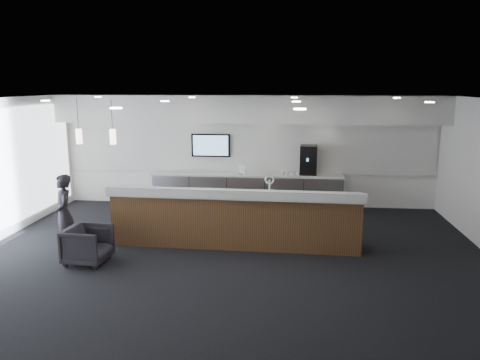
# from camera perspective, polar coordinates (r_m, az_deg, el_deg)

# --- Properties ---
(ground) EXTENTS (10.00, 10.00, 0.00)m
(ground) POSITION_cam_1_polar(r_m,az_deg,el_deg) (9.18, -1.19, -9.30)
(ground) COLOR black
(ground) RESTS_ON ground
(ceiling) EXTENTS (10.00, 8.00, 0.02)m
(ceiling) POSITION_cam_1_polar(r_m,az_deg,el_deg) (8.58, -1.27, 9.76)
(ceiling) COLOR black
(ceiling) RESTS_ON back_wall
(back_wall) EXTENTS (10.00, 0.02, 3.00)m
(back_wall) POSITION_cam_1_polar(r_m,az_deg,el_deg) (12.68, 0.96, 3.57)
(back_wall) COLOR white
(back_wall) RESTS_ON ground
(soffit_bulkhead) EXTENTS (10.00, 0.90, 0.70)m
(soffit_bulkhead) POSITION_cam_1_polar(r_m,az_deg,el_deg) (12.12, 0.80, 8.66)
(soffit_bulkhead) COLOR silver
(soffit_bulkhead) RESTS_ON back_wall
(alcove_panel) EXTENTS (9.80, 0.06, 1.40)m
(alcove_panel) POSITION_cam_1_polar(r_m,az_deg,el_deg) (12.64, 0.95, 4.00)
(alcove_panel) COLOR silver
(alcove_panel) RESTS_ON back_wall
(back_credenza) EXTENTS (5.06, 0.66, 0.95)m
(back_credenza) POSITION_cam_1_polar(r_m,az_deg,el_deg) (12.51, 0.81, -1.30)
(back_credenza) COLOR gray
(back_credenza) RESTS_ON ground
(wall_tv) EXTENTS (1.05, 0.08, 0.62)m
(wall_tv) POSITION_cam_1_polar(r_m,az_deg,el_deg) (12.69, -3.59, 4.24)
(wall_tv) COLOR black
(wall_tv) RESTS_ON back_wall
(pendant_left) EXTENTS (0.12, 0.12, 0.30)m
(pendant_left) POSITION_cam_1_polar(r_m,az_deg,el_deg) (9.98, -14.54, 5.35)
(pendant_left) COLOR beige
(pendant_left) RESTS_ON ceiling
(pendant_right) EXTENTS (0.12, 0.12, 0.30)m
(pendant_right) POSITION_cam_1_polar(r_m,az_deg,el_deg) (10.24, -18.24, 5.29)
(pendant_right) COLOR beige
(pendant_right) RESTS_ON ceiling
(ceiling_can_lights) EXTENTS (7.00, 5.00, 0.02)m
(ceiling_can_lights) POSITION_cam_1_polar(r_m,az_deg,el_deg) (8.58, -1.27, 9.56)
(ceiling_can_lights) COLOR white
(ceiling_can_lights) RESTS_ON ceiling
(service_counter) EXTENTS (5.14, 0.98, 1.49)m
(service_counter) POSITION_cam_1_polar(r_m,az_deg,el_deg) (9.61, -0.62, -4.71)
(service_counter) COLOR #4C2C19
(service_counter) RESTS_ON ground
(coffee_machine) EXTENTS (0.47, 0.58, 0.76)m
(coffee_machine) POSITION_cam_1_polar(r_m,az_deg,el_deg) (12.37, 8.36, 2.45)
(coffee_machine) COLOR black
(coffee_machine) RESTS_ON back_credenza
(info_sign_left) EXTENTS (0.18, 0.08, 0.24)m
(info_sign_left) POSITION_cam_1_polar(r_m,az_deg,el_deg) (12.30, 0.21, 1.30)
(info_sign_left) COLOR silver
(info_sign_left) RESTS_ON back_credenza
(info_sign_right) EXTENTS (0.16, 0.04, 0.21)m
(info_sign_right) POSITION_cam_1_polar(r_m,az_deg,el_deg) (12.30, 8.03, 1.10)
(info_sign_right) COLOR silver
(info_sign_right) RESTS_ON back_credenza
(armchair) EXTENTS (0.82, 0.80, 0.70)m
(armchair) POSITION_cam_1_polar(r_m,az_deg,el_deg) (9.21, -18.07, -7.52)
(armchair) COLOR black
(armchair) RESTS_ON ground
(lounge_guest) EXTENTS (0.61, 0.68, 1.56)m
(lounge_guest) POSITION_cam_1_polar(r_m,az_deg,el_deg) (9.84, -20.67, -3.86)
(lounge_guest) COLOR black
(lounge_guest) RESTS_ON ground
(cup_0) EXTENTS (0.09, 0.09, 0.09)m
(cup_0) POSITION_cam_1_polar(r_m,az_deg,el_deg) (12.28, 7.79, 0.80)
(cup_0) COLOR white
(cup_0) RESTS_ON back_credenza
(cup_1) EXTENTS (0.13, 0.13, 0.09)m
(cup_1) POSITION_cam_1_polar(r_m,az_deg,el_deg) (12.28, 7.14, 0.82)
(cup_1) COLOR white
(cup_1) RESTS_ON back_credenza
(cup_2) EXTENTS (0.11, 0.11, 0.09)m
(cup_2) POSITION_cam_1_polar(r_m,az_deg,el_deg) (12.27, 6.48, 0.83)
(cup_2) COLOR white
(cup_2) RESTS_ON back_credenza
(cup_3) EXTENTS (0.12, 0.12, 0.09)m
(cup_3) POSITION_cam_1_polar(r_m,az_deg,el_deg) (12.27, 5.83, 0.84)
(cup_3) COLOR white
(cup_3) RESTS_ON back_credenza
(cup_4) EXTENTS (0.13, 0.13, 0.09)m
(cup_4) POSITION_cam_1_polar(r_m,az_deg,el_deg) (12.27, 5.18, 0.86)
(cup_4) COLOR white
(cup_4) RESTS_ON back_credenza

